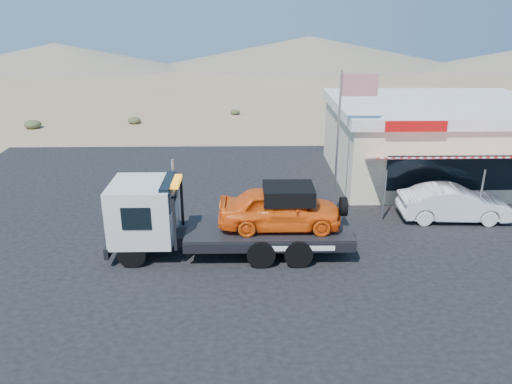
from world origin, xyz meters
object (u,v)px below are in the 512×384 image
jerky_store (435,139)px  flagpole (344,126)px  tow_truck (224,214)px  white_sedan (453,203)px

jerky_store → flagpole: 7.36m
tow_truck → jerky_store: size_ratio=0.81×
jerky_store → flagpole: size_ratio=1.73×
jerky_store → tow_truck: bearing=-141.1°
white_sedan → jerky_store: (1.06, 5.61, 1.25)m
tow_truck → jerky_store: 13.35m
jerky_store → flagpole: bearing=-141.2°
tow_truck → white_sedan: 9.76m
tow_truck → flagpole: flagpole is taller
tow_truck → flagpole: bearing=39.0°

